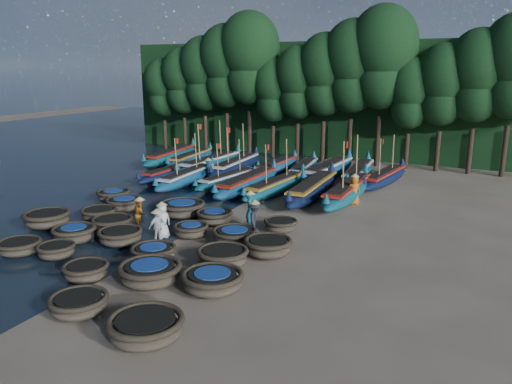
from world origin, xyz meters
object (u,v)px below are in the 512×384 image
at_px(coracle_23, 214,217).
at_px(long_boat_10, 191,158).
at_px(coracle_21, 125,203).
at_px(long_boat_8, 348,191).
at_px(long_boat_15, 328,170).
at_px(coracle_15, 99,214).
at_px(long_boat_17, 385,177).
at_px(coracle_6, 56,250).
at_px(coracle_12, 120,236).
at_px(coracle_4, 146,327).
at_px(coracle_17, 191,230).
at_px(fisherman_3, 255,219).
at_px(coracle_22, 182,208).
at_px(fisherman_2, 140,213).
at_px(coracle_8, 150,273).
at_px(coracle_24, 281,225).
at_px(coracle_3, 79,304).
at_px(fisherman_0, 162,220).
at_px(long_boat_12, 236,165).
at_px(coracle_14, 223,257).
at_px(long_boat_7, 313,189).
at_px(long_boat_16, 358,173).
at_px(coracle_19, 268,246).
at_px(fisherman_5, 209,169).
at_px(long_boat_4, 229,179).
at_px(fisherman_4, 157,225).
at_px(coracle_10, 47,219).
at_px(coracle_20, 114,195).
at_px(long_boat_6, 276,186).
at_px(coracle_18, 235,235).
at_px(long_boat_9, 171,156).
at_px(coracle_16, 113,223).
at_px(long_boat_14, 304,169).
at_px(fisherman_1, 250,208).
at_px(coracle_11, 74,234).
at_px(long_boat_11, 211,163).
at_px(coracle_9, 213,281).
at_px(coracle_13, 153,253).
at_px(long_boat_3, 187,177).
at_px(long_boat_13, 276,166).
at_px(coracle_5, 19,247).

bearing_deg(coracle_23, long_boat_10, 126.71).
bearing_deg(coracle_21, long_boat_8, 34.75).
distance_m(long_boat_10, long_boat_15, 11.80).
xyz_separation_m(coracle_15, long_boat_17, (11.93, 14.70, 0.13)).
height_order(coracle_6, coracle_12, coracle_12).
xyz_separation_m(coracle_4, coracle_17, (-3.77, 8.39, -0.06)).
height_order(coracle_6, fisherman_3, fisherman_3).
bearing_deg(coracle_22, fisherman_2, -104.85).
bearing_deg(coracle_8, coracle_24, 75.20).
bearing_deg(coracle_4, coracle_3, 172.88).
bearing_deg(fisherman_0, long_boat_12, -138.85).
bearing_deg(coracle_14, coracle_22, 136.07).
height_order(coracle_15, long_boat_7, long_boat_7).
xyz_separation_m(coracle_8, long_boat_16, (2.74, 20.43, 0.10)).
relative_size(coracle_19, coracle_23, 0.91).
bearing_deg(fisherman_3, fisherman_2, 83.92).
relative_size(coracle_23, fisherman_5, 1.32).
distance_m(long_boat_4, long_boat_7, 6.15).
height_order(long_boat_4, fisherman_4, long_boat_4).
distance_m(coracle_10, coracle_20, 5.22).
bearing_deg(long_boat_6, coracle_23, -87.12).
bearing_deg(coracle_8, fisherman_0, 120.42).
bearing_deg(coracle_4, coracle_18, 100.01).
bearing_deg(coracle_21, long_boat_9, 114.37).
distance_m(long_boat_12, fisherman_3, 14.82).
xyz_separation_m(fisherman_0, fisherman_3, (3.89, 1.95, 0.01)).
height_order(coracle_16, fisherman_2, fisherman_2).
height_order(long_boat_17, fisherman_0, long_boat_17).
relative_size(long_boat_14, fisherman_5, 4.24).
bearing_deg(fisherman_1, coracle_22, 71.92).
bearing_deg(long_boat_16, long_boat_8, -86.18).
xyz_separation_m(coracle_19, coracle_24, (-0.77, 3.26, -0.10)).
xyz_separation_m(coracle_21, coracle_24, (9.34, 0.35, -0.07)).
relative_size(coracle_11, coracle_24, 1.40).
distance_m(coracle_16, long_boat_11, 14.95).
relative_size(coracle_21, coracle_23, 1.10).
bearing_deg(coracle_20, coracle_9, -35.14).
distance_m(coracle_24, fisherman_2, 6.99).
bearing_deg(coracle_19, long_boat_11, 127.93).
bearing_deg(long_boat_16, coracle_13, -105.82).
height_order(coracle_23, fisherman_4, fisherman_4).
relative_size(coracle_19, long_boat_7, 0.23).
bearing_deg(long_boat_3, long_boat_16, 27.84).
distance_m(long_boat_8, long_boat_17, 5.28).
distance_m(coracle_19, long_boat_6, 10.73).
bearing_deg(long_boat_13, coracle_16, -93.68).
xyz_separation_m(coracle_18, long_boat_9, (-14.03, 15.25, 0.20)).
height_order(coracle_17, fisherman_2, fisherman_2).
height_order(coracle_20, long_boat_3, long_boat_3).
bearing_deg(coracle_5, long_boat_12, 88.22).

